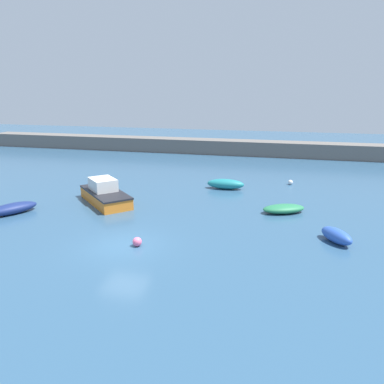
{
  "coord_description": "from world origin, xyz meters",
  "views": [
    {
      "loc": [
        8.31,
        -17.58,
        8.34
      ],
      "look_at": [
        1.38,
        10.04,
        0.44
      ],
      "focal_mm": 35.0,
      "sensor_mm": 36.0,
      "label": 1
    }
  ],
  "objects_px": {
    "open_tender_yellow": "(13,209)",
    "rowboat_blue_near": "(284,209)",
    "rowboat_white_midwater": "(226,184)",
    "mooring_buoy_white": "(290,182)",
    "fishing_dinghy_green": "(336,236)",
    "cabin_cruiser_white": "(105,194)",
    "mooring_buoy_pink": "(137,242)"
  },
  "relations": [
    {
      "from": "open_tender_yellow",
      "to": "rowboat_blue_near",
      "type": "bearing_deg",
      "value": 135.22
    },
    {
      "from": "rowboat_white_midwater",
      "to": "mooring_buoy_white",
      "type": "height_order",
      "value": "rowboat_white_midwater"
    },
    {
      "from": "cabin_cruiser_white",
      "to": "mooring_buoy_pink",
      "type": "distance_m",
      "value": 8.89
    },
    {
      "from": "rowboat_white_midwater",
      "to": "mooring_buoy_white",
      "type": "relative_size",
      "value": 7.42
    },
    {
      "from": "mooring_buoy_white",
      "to": "rowboat_white_midwater",
      "type": "bearing_deg",
      "value": -152.21
    },
    {
      "from": "rowboat_blue_near",
      "to": "open_tender_yellow",
      "type": "bearing_deg",
      "value": 169.93
    },
    {
      "from": "mooring_buoy_white",
      "to": "cabin_cruiser_white",
      "type": "bearing_deg",
      "value": -146.36
    },
    {
      "from": "rowboat_white_midwater",
      "to": "rowboat_blue_near",
      "type": "xyz_separation_m",
      "value": [
        4.94,
        -5.39,
        -0.13
      ]
    },
    {
      "from": "rowboat_white_midwater",
      "to": "mooring_buoy_white",
      "type": "distance_m",
      "value": 6.14
    },
    {
      "from": "cabin_cruiser_white",
      "to": "open_tender_yellow",
      "type": "xyz_separation_m",
      "value": [
        -4.99,
        -3.94,
        -0.3
      ]
    },
    {
      "from": "cabin_cruiser_white",
      "to": "open_tender_yellow",
      "type": "distance_m",
      "value": 6.36
    },
    {
      "from": "fishing_dinghy_green",
      "to": "cabin_cruiser_white",
      "type": "bearing_deg",
      "value": -139.0
    },
    {
      "from": "mooring_buoy_white",
      "to": "mooring_buoy_pink",
      "type": "relative_size",
      "value": 0.84
    },
    {
      "from": "open_tender_yellow",
      "to": "mooring_buoy_white",
      "type": "height_order",
      "value": "open_tender_yellow"
    },
    {
      "from": "fishing_dinghy_green",
      "to": "mooring_buoy_white",
      "type": "bearing_deg",
      "value": 155.1
    },
    {
      "from": "fishing_dinghy_green",
      "to": "cabin_cruiser_white",
      "type": "relative_size",
      "value": 0.42
    },
    {
      "from": "cabin_cruiser_white",
      "to": "mooring_buoy_pink",
      "type": "relative_size",
      "value": 10.94
    },
    {
      "from": "fishing_dinghy_green",
      "to": "mooring_buoy_pink",
      "type": "relative_size",
      "value": 4.56
    },
    {
      "from": "fishing_dinghy_green",
      "to": "open_tender_yellow",
      "type": "relative_size",
      "value": 0.67
    },
    {
      "from": "rowboat_blue_near",
      "to": "mooring_buoy_white",
      "type": "bearing_deg",
      "value": 61.87
    },
    {
      "from": "rowboat_white_midwater",
      "to": "rowboat_blue_near",
      "type": "height_order",
      "value": "rowboat_white_midwater"
    },
    {
      "from": "open_tender_yellow",
      "to": "rowboat_blue_near",
      "type": "height_order",
      "value": "open_tender_yellow"
    },
    {
      "from": "fishing_dinghy_green",
      "to": "mooring_buoy_white",
      "type": "height_order",
      "value": "fishing_dinghy_green"
    },
    {
      "from": "fishing_dinghy_green",
      "to": "cabin_cruiser_white",
      "type": "distance_m",
      "value": 16.51
    },
    {
      "from": "open_tender_yellow",
      "to": "fishing_dinghy_green",
      "type": "bearing_deg",
      "value": 120.91
    },
    {
      "from": "rowboat_blue_near",
      "to": "mooring_buoy_white",
      "type": "distance_m",
      "value": 8.26
    },
    {
      "from": "rowboat_white_midwater",
      "to": "rowboat_blue_near",
      "type": "distance_m",
      "value": 7.31
    },
    {
      "from": "fishing_dinghy_green",
      "to": "cabin_cruiser_white",
      "type": "height_order",
      "value": "cabin_cruiser_white"
    },
    {
      "from": "open_tender_yellow",
      "to": "cabin_cruiser_white",
      "type": "bearing_deg",
      "value": 158.82
    },
    {
      "from": "rowboat_white_midwater",
      "to": "rowboat_blue_near",
      "type": "bearing_deg",
      "value": 132.03
    },
    {
      "from": "mooring_buoy_pink",
      "to": "rowboat_blue_near",
      "type": "bearing_deg",
      "value": 45.5
    },
    {
      "from": "rowboat_white_midwater",
      "to": "open_tender_yellow",
      "type": "xyz_separation_m",
      "value": [
        -13.18,
        -10.14,
        -0.06
      ]
    }
  ]
}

